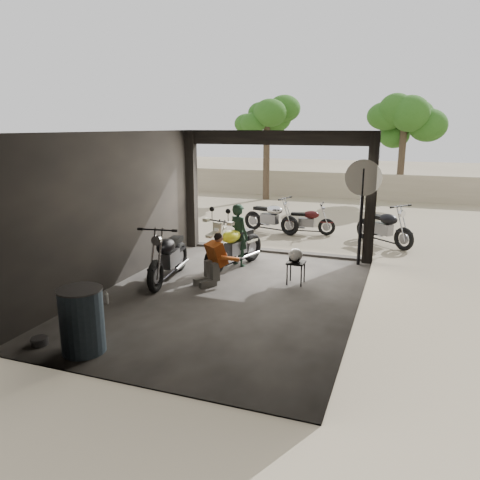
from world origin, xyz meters
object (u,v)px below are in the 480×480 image
Objects in this scene: main_bike at (234,242)px; left_bike at (168,252)px; mechanic at (212,260)px; stool at (296,265)px; outside_bike_b at (308,219)px; sign_post at (362,194)px; rider at (239,235)px; outside_bike_a at (271,214)px; outside_bike_c at (384,224)px; oil_drum at (82,322)px; helmet at (295,255)px.

left_bike reaches higher than main_bike.
stool is (1.68, 0.62, -0.10)m from mechanic.
mechanic is at bearing 165.33° from outside_bike_b.
left_bike is 0.75× the size of sign_post.
main_bike reaches higher than mechanic.
rider is at bearing 151.56° from stool.
outside_bike_c is (3.46, -0.44, 0.02)m from outside_bike_a.
left_bike is 3.44m from oil_drum.
main_bike is 1.10× the size of outside_bike_a.
outside_bike_c reaches higher than mechanic.
outside_bike_c is 5.71× the size of helmet.
oil_drum is at bearing -166.28° from outside_bike_a.
main_bike is at bearing -165.20° from sign_post.
stool is at bearing -176.11° from outside_bike_b.
sign_post is (2.76, 1.22, 1.11)m from main_bike.
mechanic is (0.24, -5.27, -0.05)m from outside_bike_a.
outside_bike_a reaches higher than outside_bike_b.
outside_bike_c reaches higher than outside_bike_a.
outside_bike_a is 3.41× the size of stool.
stool is (1.62, -0.88, -0.33)m from rider.
main_bike is 1.29× the size of outside_bike_b.
main_bike is 1.25× the size of rider.
rider is (1.05, 1.58, 0.12)m from left_bike.
outside_bike_c is at bearing 41.59° from left_bike.
outside_bike_b is at bearing 106.78° from helmet.
oil_drum is 7.00m from sign_post.
helmet is (-0.02, 0.01, 0.22)m from stool.
rider reaches higher than helmet.
left_bike is 1.92× the size of oil_drum.
rider is at bearing 121.88° from mechanic.
outside_bike_b reaches higher than helmet.
oil_drum is at bearing -164.99° from outside_bike_c.
outside_bike_b is 3.67m from sign_post.
sign_post is at bearing 67.28° from helmet.
left_bike is at bearing 96.87° from oil_drum.
stool is at bearing 178.87° from rider.
outside_bike_b is at bearing 115.14° from outside_bike_c.
outside_bike_b is 4.87m from stool.
outside_bike_c is at bearing 90.42° from mechanic.
outside_bike_c is 4.49m from stool.
sign_post is at bearing 60.82° from oil_drum.
rider is 5.03m from oil_drum.
main_bike is 3.75× the size of stool.
sign_post is at bearing 76.40° from mechanic.
outside_bike_b is 4.85m from helmet.
mechanic reaches higher than outside_bike_b.
stool is 0.22m from helmet.
stool is at bearing 54.51° from mechanic.
sign_post is at bearing 59.87° from stool.
stool is at bearing -18.66° from helmet.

